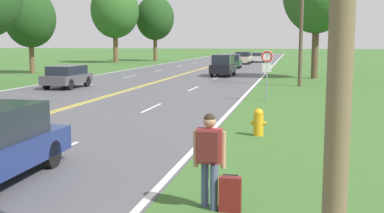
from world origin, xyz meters
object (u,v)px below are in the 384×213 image
at_px(suitcase, 230,194).
at_px(traffic_sign, 267,63).
at_px(tree_mid_treeline, 115,11).
at_px(car_silver_sedan_distant, 258,57).
at_px(fire_hydrant, 258,122).
at_px(car_dark_green_hatchback_mid_far, 232,61).
at_px(tree_right_cluster, 30,18).
at_px(car_champagne_suv_receding, 243,57).
at_px(tree_far_back, 155,18).
at_px(hitchhiker_person, 209,151).
at_px(car_dark_grey_hatchback_approaching, 67,76).
at_px(car_black_suv_mid_near, 223,65).

bearing_deg(suitcase, traffic_sign, -0.06).
height_order(traffic_sign, tree_mid_treeline, tree_mid_treeline).
height_order(suitcase, car_silver_sedan_distant, car_silver_sedan_distant).
distance_m(fire_hydrant, car_dark_green_hatchback_mid_far, 39.30).
xyz_separation_m(tree_right_cluster, car_champagne_suv_receding, (17.17, 23.09, -4.16)).
distance_m(tree_mid_treeline, tree_far_back, 8.31).
xyz_separation_m(suitcase, car_champagne_suv_receding, (-5.63, 55.67, 0.57)).
bearing_deg(tree_mid_treeline, fire_hydrant, -64.33).
height_order(fire_hydrant, tree_right_cluster, tree_right_cluster).
height_order(hitchhiker_person, car_dark_grey_hatchback_approaching, hitchhiker_person).
bearing_deg(fire_hydrant, car_dark_green_hatchback_mid_far, 98.51).
height_order(suitcase, tree_far_back, tree_far_back).
xyz_separation_m(hitchhiker_person, fire_hydrant, (0.35, 6.91, -0.60)).
xyz_separation_m(car_black_suv_mid_near, car_dark_green_hatchback_mid_far, (-0.88, 12.93, -0.16)).
bearing_deg(car_silver_sedan_distant, car_black_suv_mid_near, -2.22).
relative_size(suitcase, car_dark_grey_hatchback_approaching, 0.17).
bearing_deg(tree_right_cluster, fire_hydrant, -48.37).
distance_m(car_black_suv_mid_near, car_champagne_suv_receding, 22.78).
xyz_separation_m(tree_far_back, car_champagne_suv_receding, (14.31, -7.57, -5.60)).
distance_m(hitchhiker_person, fire_hydrant, 6.95).
bearing_deg(tree_right_cluster, car_champagne_suv_receding, 53.36).
relative_size(tree_far_back, car_champagne_suv_receding, 2.15).
bearing_deg(tree_mid_treeline, tree_right_cluster, -88.33).
relative_size(car_black_suv_mid_near, car_dark_green_hatchback_mid_far, 1.16).
relative_size(tree_right_cluster, car_dark_grey_hatchback_approaching, 2.03).
relative_size(hitchhiker_person, suitcase, 2.56).
bearing_deg(car_dark_grey_hatchback_approaching, hitchhiker_person, -146.02).
xyz_separation_m(car_dark_grey_hatchback_approaching, car_dark_green_hatchback_mid_far, (7.24, 25.68, 0.03)).
xyz_separation_m(suitcase, fire_hydrant, (-0.03, 6.96, 0.13)).
distance_m(hitchhiker_person, traffic_sign, 15.90).
relative_size(tree_far_back, car_dark_grey_hatchback_approaching, 2.58).
xyz_separation_m(fire_hydrant, car_black_suv_mid_near, (-4.94, 25.93, 0.52)).
bearing_deg(car_dark_grey_hatchback_approaching, car_dark_green_hatchback_mid_far, -14.07).
xyz_separation_m(tree_far_back, car_black_suv_mid_near, (14.97, -30.35, -5.52)).
bearing_deg(traffic_sign, fire_hydrant, -88.25).
distance_m(suitcase, fire_hydrant, 6.96).
xyz_separation_m(hitchhiker_person, car_dark_grey_hatchback_approaching, (-12.71, 20.09, -0.27)).
xyz_separation_m(tree_far_back, car_dark_grey_hatchback_approaching, (6.85, -43.10, -5.71)).
xyz_separation_m(traffic_sign, car_champagne_suv_receding, (-5.33, 39.74, -1.02)).
relative_size(fire_hydrant, car_silver_sedan_distant, 0.20).
bearing_deg(car_dark_green_hatchback_mid_far, tree_right_cluster, -53.66).
height_order(fire_hydrant, tree_far_back, tree_far_back).
distance_m(car_dark_green_hatchback_mid_far, car_champagne_suv_receding, 9.85).
bearing_deg(hitchhiker_person, car_black_suv_mid_near, 6.79).
bearing_deg(hitchhiker_person, car_dark_green_hatchback_mid_far, 5.65).
bearing_deg(car_champagne_suv_receding, tree_mid_treeline, -89.41).
distance_m(car_dark_grey_hatchback_approaching, car_champagne_suv_receding, 36.30).
distance_m(hitchhiker_person, car_dark_grey_hatchback_approaching, 23.77).
distance_m(suitcase, car_dark_green_hatchback_mid_far, 46.20).
height_order(suitcase, car_champagne_suv_receding, car_champagne_suv_receding).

